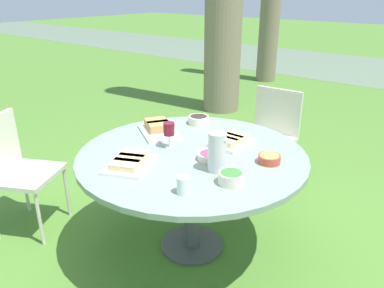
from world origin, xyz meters
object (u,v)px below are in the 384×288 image
Objects in this scene: chair_near_left at (271,130)px; handbag at (164,158)px; dining_table at (192,164)px; chair_near_right at (15,165)px; wine_glass at (169,130)px; water_pitcher at (217,152)px.

handbag is at bearing -155.13° from chair_near_left.
chair_near_right is (-1.17, -0.62, -0.13)m from dining_table.
dining_table is 1.67× the size of chair_near_right.
wine_glass reaches higher than dining_table.
water_pitcher is at bearing -10.34° from wine_glass.
chair_near_right is 1.57m from water_pitcher.
chair_near_left is 1.30m from wine_glass.
wine_glass is (-0.12, -1.25, 0.34)m from chair_near_left.
dining_table is 1.22m from chair_near_left.
chair_near_left is 1.41m from water_pitcher.
wine_glass is at bearing 169.66° from water_pitcher.
dining_table reaches higher than handbag.
handbag is (0.17, 1.40, -0.40)m from chair_near_right.
chair_near_left is at bearing 58.74° from chair_near_right.
water_pitcher reaches higher than chair_near_right.
chair_near_left is at bearing 104.02° from water_pitcher.
dining_table is 1.67× the size of chair_near_left.
wine_glass is at bearing -95.30° from chair_near_left.
dining_table is 1.33m from chair_near_right.
handbag is at bearing 135.80° from wine_glass.
dining_table is at bearing 9.67° from wine_glass.
chair_near_right is at bearing -160.54° from water_pitcher.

